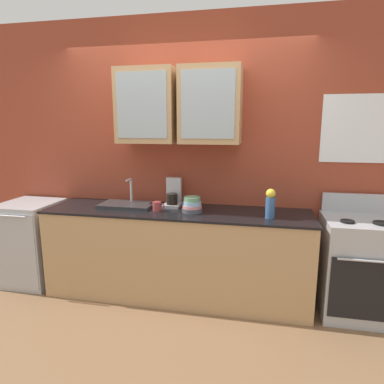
# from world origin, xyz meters

# --- Properties ---
(ground_plane) EXTENTS (10.00, 10.00, 0.00)m
(ground_plane) POSITION_xyz_m (0.00, 0.00, 0.00)
(ground_plane) COLOR brown
(back_wall_unit) EXTENTS (5.07, 0.49, 2.78)m
(back_wall_unit) POSITION_xyz_m (0.00, 0.33, 1.48)
(back_wall_unit) COLOR #993D28
(back_wall_unit) RESTS_ON ground_plane
(counter) EXTENTS (2.60, 0.66, 0.89)m
(counter) POSITION_xyz_m (0.00, 0.00, 0.44)
(counter) COLOR tan
(counter) RESTS_ON ground_plane
(stove_range) EXTENTS (0.60, 0.63, 1.07)m
(stove_range) POSITION_xyz_m (1.67, -0.00, 0.45)
(stove_range) COLOR #ADAFB5
(stove_range) RESTS_ON ground_plane
(sink_faucet) EXTENTS (0.54, 0.31, 0.27)m
(sink_faucet) POSITION_xyz_m (-0.53, 0.06, 0.91)
(sink_faucet) COLOR #2D2D30
(sink_faucet) RESTS_ON counter
(bowl_stack) EXTENTS (0.19, 0.19, 0.15)m
(bowl_stack) POSITION_xyz_m (0.16, -0.04, 0.96)
(bowl_stack) COLOR #4C4C54
(bowl_stack) RESTS_ON counter
(vase) EXTENTS (0.08, 0.08, 0.27)m
(vase) POSITION_xyz_m (0.89, -0.10, 1.02)
(vase) COLOR #33598C
(vase) RESTS_ON counter
(cup_near_sink) EXTENTS (0.12, 0.08, 0.09)m
(cup_near_sink) POSITION_xyz_m (-0.17, -0.06, 0.93)
(cup_near_sink) COLOR #993838
(cup_near_sink) RESTS_ON counter
(dishwasher) EXTENTS (0.56, 0.64, 0.89)m
(dishwasher) POSITION_xyz_m (-1.64, -0.00, 0.44)
(dishwasher) COLOR #ADAFB5
(dishwasher) RESTS_ON ground_plane
(coffee_maker) EXTENTS (0.17, 0.20, 0.29)m
(coffee_maker) POSITION_xyz_m (-0.07, 0.16, 1.00)
(coffee_maker) COLOR #B7B7BC
(coffee_maker) RESTS_ON counter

